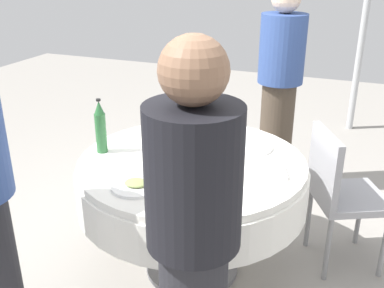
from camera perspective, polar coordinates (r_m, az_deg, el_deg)
name	(u,v)px	position (r m, az deg, el deg)	size (l,w,h in m)	color
ground_plane	(192,268)	(2.90, 0.00, -15.32)	(10.00, 10.00, 0.00)	gray
dining_table	(192,183)	(2.58, 0.00, -4.98)	(1.29, 1.29, 0.74)	white
bottle_brown_north	(191,118)	(2.73, -0.17, 3.25)	(0.07, 0.07, 0.29)	#593314
bottle_brown_inner	(180,162)	(2.17, -1.52, -2.31)	(0.07, 0.07, 0.28)	#593314
bottle_green_outer	(101,128)	(2.60, -11.44, 2.04)	(0.06, 0.06, 0.32)	#2D6B38
wine_glass_south	(190,132)	(2.60, -0.22, 1.51)	(0.07, 0.07, 0.15)	white
wine_glass_front	(147,127)	(2.69, -5.65, 2.16)	(0.08, 0.08, 0.15)	white
wine_glass_left	(207,123)	(2.73, 1.89, 2.66)	(0.07, 0.07, 0.15)	white
plate_west	(136,185)	(2.23, -7.06, -5.18)	(0.25, 0.25, 0.04)	white
plate_east	(215,166)	(2.41, 2.92, -2.73)	(0.25, 0.25, 0.04)	white
plate_right	(251,147)	(2.67, 7.38, -0.41)	(0.25, 0.25, 0.02)	white
fork_inner	(162,165)	(2.45, -3.78, -2.61)	(0.18, 0.02, 0.01)	silver
folded_napkin	(269,172)	(2.38, 9.70, -3.44)	(0.17, 0.17, 0.02)	white
person_inner	(193,243)	(1.68, 0.18, -12.36)	(0.34, 0.34, 1.58)	#26262B
person_outer	(279,88)	(3.54, 10.94, 6.91)	(0.34, 0.34, 1.61)	#4C3F33
chair_left	(338,188)	(2.81, 17.93, -5.28)	(0.54, 0.54, 0.87)	#99999E
tent_pole_main	(366,10)	(5.04, 21.07, 15.47)	(0.07, 0.07, 2.53)	#B2B5B7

